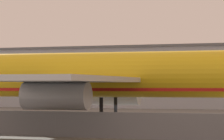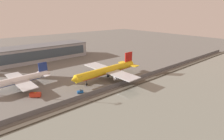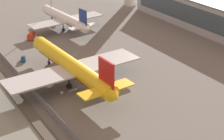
# 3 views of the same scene
# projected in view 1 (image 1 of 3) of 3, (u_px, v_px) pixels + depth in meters

# --- Properties ---
(ground_plane) EXTENTS (500.00, 500.00, 0.00)m
(ground_plane) POSITION_uv_depth(u_px,v_px,m) (118.00, 128.00, 70.58)
(ground_plane) COLOR #66635E
(perimeter_fence) EXTENTS (280.00, 0.10, 2.42)m
(perimeter_fence) POSITION_uv_depth(u_px,v_px,m) (55.00, 125.00, 55.57)
(perimeter_fence) COLOR slate
(perimeter_fence) RESTS_ON ground
(cargo_jet_yellow) EXTENTS (50.67, 43.48, 14.59)m
(cargo_jet_yellow) POSITION_uv_depth(u_px,v_px,m) (87.00, 77.00, 68.97)
(cargo_jet_yellow) COLOR yellow
(cargo_jet_yellow) RESTS_ON ground
(terminal_building) EXTENTS (79.85, 22.34, 13.12)m
(terminal_building) POSITION_uv_depth(u_px,v_px,m) (147.00, 77.00, 144.90)
(terminal_building) COLOR #9EA3AD
(terminal_building) RESTS_ON ground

